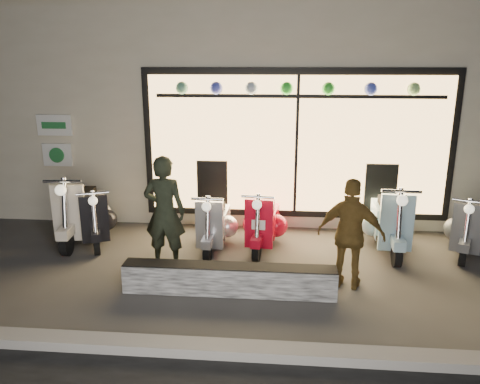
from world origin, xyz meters
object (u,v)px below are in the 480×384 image
object	(u,v)px
man	(165,212)
woman	(351,234)
graffiti_barrier	(229,279)
scooter_red	(264,222)
scooter_silver	(215,223)

from	to	relation	value
man	woman	world-z (taller)	man
graffiti_barrier	scooter_red	world-z (taller)	scooter_red
graffiti_barrier	scooter_silver	world-z (taller)	scooter_silver
graffiti_barrier	scooter_silver	size ratio (longest dim) A/B	2.10
graffiti_barrier	scooter_silver	xyz separation A→B (m)	(-0.42, 1.67, 0.19)
graffiti_barrier	woman	size ratio (longest dim) A/B	1.85
graffiti_barrier	scooter_silver	bearing A→B (deg)	104.11
man	woman	bearing A→B (deg)	173.46
scooter_red	man	bearing A→B (deg)	-139.05
scooter_red	man	world-z (taller)	man
scooter_silver	man	bearing A→B (deg)	-123.29
scooter_red	man	distance (m)	1.78
graffiti_barrier	man	bearing A→B (deg)	142.47
scooter_red	woman	xyz separation A→B (m)	(1.21, -1.44, 0.36)
scooter_silver	scooter_red	bearing A→B (deg)	8.62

